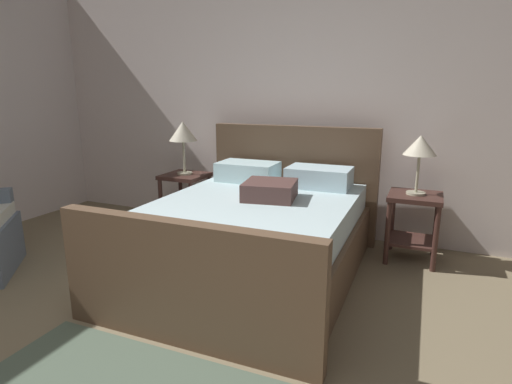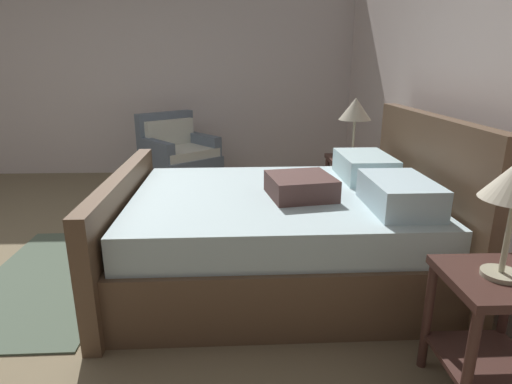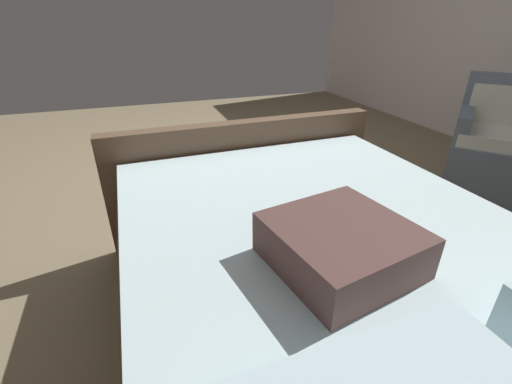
% 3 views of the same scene
% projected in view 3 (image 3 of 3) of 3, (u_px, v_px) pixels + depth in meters
% --- Properties ---
extents(ground_plane, '(5.99, 6.46, 0.02)m').
position_uv_depth(ground_plane, '(219.00, 176.00, 3.21)').
color(ground_plane, '#7F7054').
extents(wall_side_left, '(0.12, 6.58, 2.71)m').
position_uv_depth(wall_side_left, '(504.00, 12.00, 3.51)').
color(wall_side_left, silver).
rests_on(wall_side_left, ground).
extents(bed, '(1.71, 2.19, 1.13)m').
position_uv_depth(bed, '(336.00, 299.00, 1.32)').
color(bed, brown).
rests_on(bed, ground).
extents(armchair, '(1.02, 1.02, 0.90)m').
position_uv_depth(armchair, '(501.00, 149.00, 2.83)').
color(armchair, slate).
rests_on(armchair, ground).
extents(area_rug, '(1.66, 0.93, 0.01)m').
position_uv_depth(area_rug, '(227.00, 194.00, 2.85)').
color(area_rug, '#526251').
rests_on(area_rug, ground).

